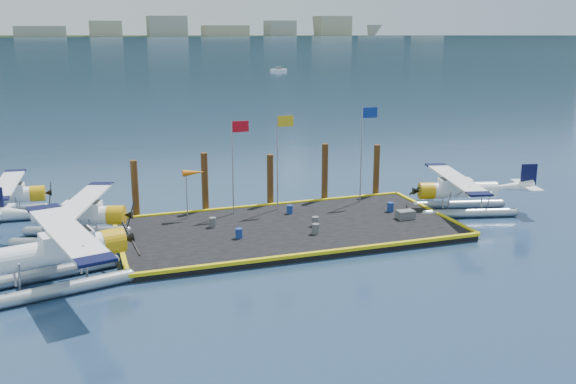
# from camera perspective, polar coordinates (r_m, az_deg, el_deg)

# --- Properties ---
(ground) EXTENTS (4000.00, 4000.00, 0.00)m
(ground) POSITION_cam_1_polar(r_m,az_deg,el_deg) (39.05, 0.09, -3.63)
(ground) COLOR navy
(ground) RESTS_ON ground
(dock) EXTENTS (20.00, 10.00, 0.40)m
(dock) POSITION_cam_1_polar(r_m,az_deg,el_deg) (38.99, 0.09, -3.35)
(dock) COLOR black
(dock) RESTS_ON ground
(dock_bumpers) EXTENTS (20.25, 10.25, 0.18)m
(dock_bumpers) POSITION_cam_1_polar(r_m,az_deg,el_deg) (38.90, 0.09, -2.94)
(dock_bumpers) COLOR #D6C00C
(dock_bumpers) RESTS_ON dock
(far_backdrop) EXTENTS (3050.00, 2050.00, 810.00)m
(far_backdrop) POSITION_cam_1_polar(r_m,az_deg,el_deg) (1790.45, -11.13, 14.08)
(far_backdrop) COLOR black
(far_backdrop) RESTS_ON ground
(seaplane_a) EXTENTS (9.65, 10.43, 3.70)m
(seaplane_a) POSITION_cam_1_polar(r_m,az_deg,el_deg) (32.54, -19.69, -5.26)
(seaplane_a) COLOR #99A1A7
(seaplane_a) RESTS_ON ground
(seaplane_b) EXTENTS (8.55, 9.14, 3.27)m
(seaplane_b) POSITION_cam_1_polar(r_m,az_deg,el_deg) (39.03, -18.29, -2.20)
(seaplane_b) COLOR #99A1A7
(seaplane_b) RESTS_ON ground
(seaplane_c) EXTENTS (7.85, 8.66, 3.07)m
(seaplane_c) POSITION_cam_1_polar(r_m,az_deg,el_deg) (45.68, -24.02, -0.48)
(seaplane_c) COLOR #99A1A7
(seaplane_c) RESTS_ON ground
(seaplane_d) EXTENTS (8.55, 9.25, 3.28)m
(seaplane_d) POSITION_cam_1_polar(r_m,az_deg,el_deg) (44.23, 15.06, -0.04)
(seaplane_d) COLOR #99A1A7
(seaplane_d) RESTS_ON ground
(drum_0) EXTENTS (0.42, 0.42, 0.59)m
(drum_0) POSITION_cam_1_polar(r_m,az_deg,el_deg) (38.98, -6.71, -2.69)
(drum_0) COLOR #56565B
(drum_0) RESTS_ON dock
(drum_1) EXTENTS (0.43, 0.43, 0.61)m
(drum_1) POSITION_cam_1_polar(r_m,az_deg,el_deg) (37.48, 2.47, -3.29)
(drum_1) COLOR #56565B
(drum_1) RESTS_ON dock
(drum_2) EXTENTS (0.41, 0.41, 0.58)m
(drum_2) POSITION_cam_1_polar(r_m,az_deg,el_deg) (38.96, 2.44, -2.62)
(drum_2) COLOR #56565B
(drum_2) RESTS_ON dock
(drum_3) EXTENTS (0.41, 0.41, 0.58)m
(drum_3) POSITION_cam_1_polar(r_m,az_deg,el_deg) (36.81, -4.38, -3.68)
(drum_3) COLOR navy
(drum_3) RESTS_ON dock
(drum_4) EXTENTS (0.43, 0.43, 0.60)m
(drum_4) POSITION_cam_1_polar(r_m,az_deg,el_deg) (42.50, 9.09, -1.32)
(drum_4) COLOR navy
(drum_4) RESTS_ON dock
(drum_5) EXTENTS (0.39, 0.39, 0.55)m
(drum_5) POSITION_cam_1_polar(r_m,az_deg,el_deg) (41.51, 0.15, -1.55)
(drum_5) COLOR navy
(drum_5) RESTS_ON dock
(crate) EXTENTS (1.07, 0.71, 0.54)m
(crate) POSITION_cam_1_polar(r_m,az_deg,el_deg) (41.06, 10.40, -1.99)
(crate) COLOR #56565B
(crate) RESTS_ON dock
(flagpole_red) EXTENTS (1.14, 0.08, 6.00)m
(flagpole_red) POSITION_cam_1_polar(r_m,az_deg,el_deg) (40.85, -4.69, 3.50)
(flagpole_red) COLOR gray
(flagpole_red) RESTS_ON dock
(flagpole_yellow) EXTENTS (1.14, 0.08, 6.20)m
(flagpole_yellow) POSITION_cam_1_polar(r_m,az_deg,el_deg) (41.65, -0.69, 3.93)
(flagpole_yellow) COLOR gray
(flagpole_yellow) RESTS_ON dock
(flagpole_blue) EXTENTS (1.14, 0.08, 6.50)m
(flagpole_blue) POSITION_cam_1_polar(r_m,az_deg,el_deg) (43.83, 6.80, 4.58)
(flagpole_blue) COLOR gray
(flagpole_blue) RESTS_ON dock
(windsock) EXTENTS (1.40, 0.44, 3.12)m
(windsock) POSITION_cam_1_polar(r_m,az_deg,el_deg) (40.52, -8.40, 1.62)
(windsock) COLOR gray
(windsock) RESTS_ON dock
(piling_0) EXTENTS (0.44, 0.44, 4.00)m
(piling_0) POSITION_cam_1_polar(r_m,az_deg,el_deg) (41.90, -13.42, 0.07)
(piling_0) COLOR #402712
(piling_0) RESTS_ON ground
(piling_1) EXTENTS (0.44, 0.44, 4.20)m
(piling_1) POSITION_cam_1_polar(r_m,az_deg,el_deg) (42.50, -7.39, 0.69)
(piling_1) COLOR #402712
(piling_1) RESTS_ON ground
(piling_2) EXTENTS (0.44, 0.44, 3.80)m
(piling_2) POSITION_cam_1_polar(r_m,az_deg,el_deg) (43.62, -1.59, 0.90)
(piling_2) COLOR #402712
(piling_2) RESTS_ON ground
(piling_3) EXTENTS (0.44, 0.44, 4.30)m
(piling_3) POSITION_cam_1_polar(r_m,az_deg,el_deg) (44.89, 3.29, 1.59)
(piling_3) COLOR #402712
(piling_3) RESTS_ON ground
(piling_4) EXTENTS (0.44, 0.44, 4.00)m
(piling_4) POSITION_cam_1_polar(r_m,az_deg,el_deg) (46.54, 7.86, 1.75)
(piling_4) COLOR #402712
(piling_4) RESTS_ON ground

